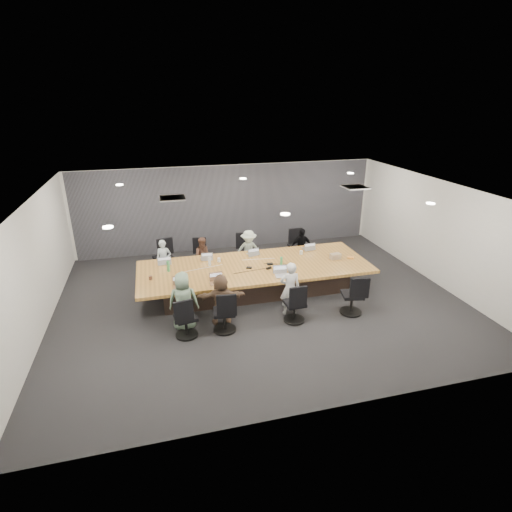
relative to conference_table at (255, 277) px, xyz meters
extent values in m
cube|color=#272629|center=(0.00, -0.50, -0.40)|extent=(10.00, 8.00, 0.00)
cube|color=white|center=(0.00, -0.50, 2.40)|extent=(10.00, 8.00, 0.00)
cube|color=silver|center=(0.00, 3.50, 1.00)|extent=(10.00, 0.00, 2.80)
cube|color=silver|center=(0.00, -4.50, 1.00)|extent=(10.00, 0.00, 2.80)
cube|color=silver|center=(-5.00, -0.50, 1.00)|extent=(0.00, 8.00, 2.80)
cube|color=silver|center=(5.00, -0.50, 1.00)|extent=(0.00, 8.00, 2.80)
cube|color=#4F4E58|center=(0.00, 3.42, 1.00)|extent=(9.80, 0.04, 2.80)
cube|color=#382922|center=(0.00, 0.00, -0.07)|extent=(4.80, 1.40, 0.66)
cube|color=#BA833B|center=(0.00, 0.00, 0.30)|extent=(6.00, 2.20, 0.08)
imported|color=#A9B8C0|center=(-2.28, 1.35, 0.18)|extent=(0.46, 0.33, 1.17)
cube|color=#B2B2B7|center=(-2.28, 0.80, 0.35)|extent=(0.35, 0.24, 0.02)
imported|color=brown|center=(-1.17, 1.35, 0.17)|extent=(0.58, 0.46, 1.15)
cube|color=#B2B2B7|center=(-1.17, 0.80, 0.35)|extent=(0.31, 0.22, 0.02)
imported|color=#A0B1A2|center=(0.16, 1.35, 0.23)|extent=(0.85, 0.54, 1.25)
cube|color=#B2B2B7|center=(0.16, 0.80, 0.35)|extent=(0.36, 0.28, 0.02)
imported|color=black|center=(1.80, 1.35, 0.19)|extent=(0.70, 0.32, 1.18)
cube|color=#B2B2B7|center=(1.80, 0.80, 0.35)|extent=(0.35, 0.25, 0.02)
imported|color=gray|center=(-1.97, -1.35, 0.27)|extent=(0.72, 0.53, 1.35)
cube|color=#8C6647|center=(-1.97, -0.80, 0.35)|extent=(0.36, 0.25, 0.02)
imported|color=brown|center=(-1.14, -1.35, 0.20)|extent=(1.15, 0.49, 1.21)
cube|color=#8C6647|center=(-1.14, -0.80, 0.35)|extent=(0.34, 0.24, 0.02)
imported|color=silver|center=(0.50, -1.35, 0.26)|extent=(0.52, 0.38, 1.33)
cube|color=#B2B2B7|center=(0.50, -0.80, 0.35)|extent=(0.38, 0.28, 0.02)
cylinder|color=#3B9353|center=(-2.20, 0.21, 0.48)|extent=(0.08, 0.08, 0.28)
cylinder|color=#3B9353|center=(0.67, -0.15, 0.46)|extent=(0.07, 0.07, 0.23)
cylinder|color=silver|center=(-1.14, 0.31, 0.45)|extent=(0.08, 0.08, 0.23)
cylinder|color=white|center=(-0.86, 0.50, 0.39)|extent=(0.09, 0.09, 0.10)
cylinder|color=white|center=(1.44, 0.44, 0.39)|extent=(0.11, 0.11, 0.11)
cylinder|color=brown|center=(-2.65, -0.19, 0.39)|extent=(0.10, 0.10, 0.10)
cube|color=black|center=(-0.19, -0.12, 0.35)|extent=(0.17, 0.14, 0.03)
cube|color=black|center=(0.40, -0.03, 0.35)|extent=(0.16, 0.11, 0.03)
cube|color=black|center=(0.29, -0.30, 0.37)|extent=(0.15, 0.09, 0.06)
cube|color=tan|center=(2.23, -0.10, 0.41)|extent=(0.29, 0.20, 0.15)
cube|color=orange|center=(2.65, -0.17, 0.36)|extent=(0.20, 0.18, 0.04)
camera|label=1|loc=(-2.39, -9.25, 4.47)|focal=28.00mm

